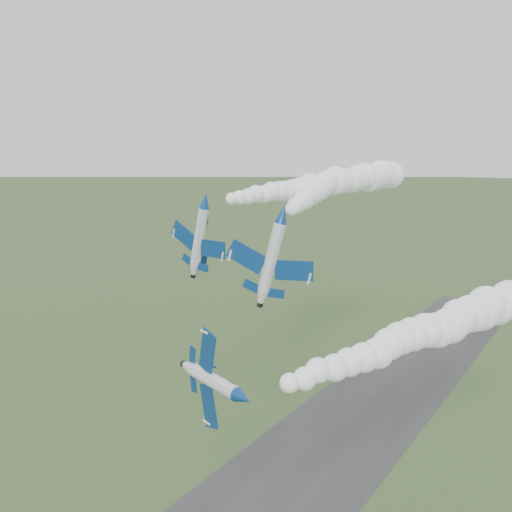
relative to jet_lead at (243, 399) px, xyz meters
The scene contains 7 objects.
runway 49.00m from the jet_lead, 113.61° to the left, with size 24.00×260.00×0.04m, color #2E2E30.
jet_lead is the anchor object (origin of this frame).
smoke_trail_jet_lead 30.94m from the jet_lead, 67.17° to the left, with size 5.75×57.40×5.75m, color white, non-canonical shape.
jet_pair_left 37.04m from the jet_lead, 133.27° to the left, with size 10.38×12.71×3.76m.
smoke_trail_jet_pair_left 61.80m from the jet_lead, 110.25° to the left, with size 5.81×57.40×5.81m, color white, non-canonical shape.
jet_pair_right 28.93m from the jet_lead, 113.62° to the left, with size 11.19×13.29×4.04m.
smoke_trail_jet_pair_right 57.53m from the jet_lead, 110.85° to the left, with size 4.83×52.57×4.83m, color white, non-canonical shape.
Camera 1 is at (40.36, -40.80, 52.39)m, focal length 40.00 mm.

